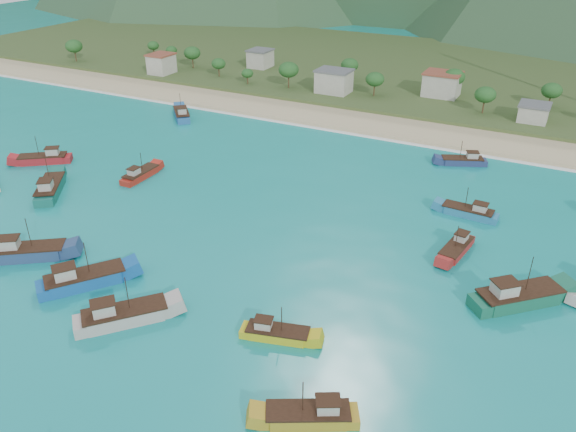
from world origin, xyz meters
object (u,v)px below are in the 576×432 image
at_px(boat_4, 310,416).
at_px(boat_25, 84,280).
at_px(boat_12, 141,175).
at_px(boat_17, 27,253).
at_px(boat_24, 123,316).
at_px(boat_15, 44,159).
at_px(boat_0, 456,249).
at_px(boat_18, 50,189).
at_px(boat_16, 463,161).
at_px(boat_8, 276,334).
at_px(boat_23, 182,115).
at_px(boat_6, 518,297).
at_px(boat_5, 469,213).

distance_m(boat_4, boat_25, 40.92).
height_order(boat_12, boat_17, boat_17).
height_order(boat_24, boat_25, boat_25).
bearing_deg(boat_15, boat_0, -123.87).
bearing_deg(boat_12, boat_17, -82.85).
bearing_deg(boat_18, boat_25, -71.12).
bearing_deg(boat_16, boat_8, 149.66).
relative_size(boat_16, boat_18, 0.83).
height_order(boat_17, boat_23, boat_17).
height_order(boat_0, boat_16, boat_16).
relative_size(boat_6, boat_16, 1.23).
bearing_deg(boat_25, boat_6, 59.85).
height_order(boat_16, boat_17, boat_17).
distance_m(boat_8, boat_12, 58.07).
distance_m(boat_4, boat_16, 79.68).
bearing_deg(boat_15, boat_18, -164.08).
relative_size(boat_8, boat_16, 0.93).
xyz_separation_m(boat_4, boat_17, (-53.82, 9.10, 0.26)).
relative_size(boat_5, boat_18, 0.82).
xyz_separation_m(boat_0, boat_23, (-81.28, 35.94, 0.22)).
bearing_deg(boat_15, boat_23, -47.37).
bearing_deg(boat_12, boat_15, -173.30).
bearing_deg(boat_6, boat_17, -115.04).
relative_size(boat_12, boat_18, 0.79).
bearing_deg(boat_15, boat_6, -129.79).
relative_size(boat_5, boat_23, 0.93).
height_order(boat_8, boat_17, boat_17).
relative_size(boat_15, boat_25, 0.90).
height_order(boat_5, boat_23, boat_23).
bearing_deg(boat_8, boat_12, -137.68).
distance_m(boat_0, boat_25, 57.76).
distance_m(boat_12, boat_16, 69.31).
xyz_separation_m(boat_8, boat_17, (-44.22, -1.17, 0.37)).
relative_size(boat_5, boat_6, 0.81).
xyz_separation_m(boat_5, boat_23, (-80.48, 22.20, 0.17)).
distance_m(boat_15, boat_23, 40.28).
distance_m(boat_8, boat_17, 44.24).
bearing_deg(boat_8, boat_25, -100.04).
distance_m(boat_0, boat_17, 68.48).
relative_size(boat_0, boat_5, 0.97).
relative_size(boat_6, boat_24, 1.08).
height_order(boat_8, boat_23, boat_23).
xyz_separation_m(boat_6, boat_12, (-75.35, 9.60, -0.40)).
height_order(boat_8, boat_16, boat_16).
distance_m(boat_4, boat_6, 36.18).
bearing_deg(boat_6, boat_0, -176.07).
bearing_deg(boat_0, boat_8, 72.24).
height_order(boat_6, boat_18, boat_6).
bearing_deg(boat_18, boat_16, 0.72).
height_order(boat_4, boat_16, boat_4).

